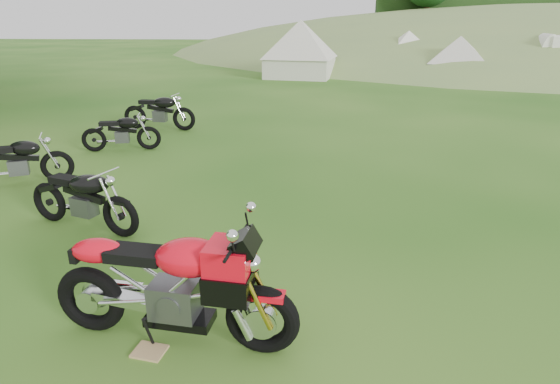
# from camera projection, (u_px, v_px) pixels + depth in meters

# --- Properties ---
(ground) EXTENTS (120.00, 120.00, 0.00)m
(ground) POSITION_uv_depth(u_px,v_px,m) (303.00, 253.00, 6.04)
(ground) COLOR #1A5111
(ground) RESTS_ON ground
(sport_motorcycle) EXTENTS (2.29, 0.85, 1.34)m
(sport_motorcycle) POSITION_uv_depth(u_px,v_px,m) (171.00, 277.00, 4.19)
(sport_motorcycle) COLOR red
(sport_motorcycle) RESTS_ON ground
(plywood_board) EXTENTS (0.32, 0.28, 0.02)m
(plywood_board) POSITION_uv_depth(u_px,v_px,m) (149.00, 351.00, 4.24)
(plywood_board) COLOR tan
(plywood_board) RESTS_ON ground
(vintage_moto_a) EXTENTS (1.89, 1.05, 0.98)m
(vintage_moto_a) POSITION_uv_depth(u_px,v_px,m) (82.00, 197.00, 6.56)
(vintage_moto_a) COLOR black
(vintage_moto_a) RESTS_ON ground
(vintage_moto_b) EXTENTS (1.81, 1.13, 0.95)m
(vintage_moto_b) POSITION_uv_depth(u_px,v_px,m) (16.00, 160.00, 8.29)
(vintage_moto_b) COLOR black
(vintage_moto_b) RESTS_ON ground
(vintage_moto_c) EXTENTS (1.72, 0.73, 0.88)m
(vintage_moto_c) POSITION_uv_depth(u_px,v_px,m) (121.00, 132.00, 10.50)
(vintage_moto_c) COLOR black
(vintage_moto_c) RESTS_ON ground
(vintage_moto_d) EXTENTS (1.98, 0.68, 1.02)m
(vintage_moto_d) POSITION_uv_depth(u_px,v_px,m) (159.00, 111.00, 12.45)
(vintage_moto_d) COLOR black
(vintage_moto_d) RESTS_ON ground
(tent_left) EXTENTS (3.63, 3.63, 2.70)m
(tent_left) POSITION_uv_depth(u_px,v_px,m) (300.00, 49.00, 23.17)
(tent_left) COLOR beige
(tent_left) RESTS_ON ground
(tent_mid) EXTENTS (2.90, 2.90, 2.33)m
(tent_mid) POSITION_uv_depth(u_px,v_px,m) (407.00, 49.00, 25.90)
(tent_mid) COLOR white
(tent_mid) RESTS_ON ground
(tent_right) EXTENTS (3.23, 3.23, 2.23)m
(tent_right) POSITION_uv_depth(u_px,v_px,m) (459.00, 55.00, 22.54)
(tent_right) COLOR beige
(tent_right) RESTS_ON ground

